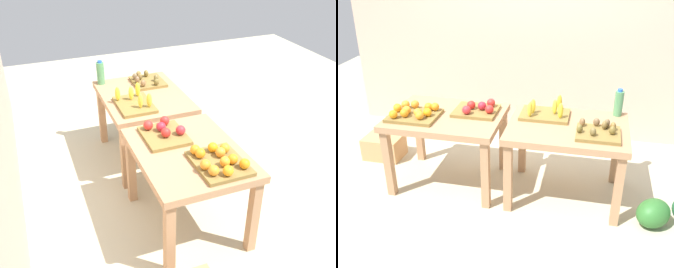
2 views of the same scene
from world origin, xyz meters
TOP-DOWN VIEW (x-y plane):
  - ground_plane at (0.00, 0.00)m, footprint 8.00×8.00m
  - display_table_left at (-0.56, 0.00)m, footprint 1.04×0.80m
  - display_table_right at (0.56, 0.00)m, footprint 1.04×0.80m
  - orange_bin at (-0.82, -0.12)m, footprint 0.44×0.36m
  - apple_bin at (-0.29, 0.10)m, footprint 0.40×0.34m
  - banana_crate at (0.34, 0.15)m, footprint 0.44×0.32m
  - kiwi_bin at (0.82, -0.13)m, footprint 0.37×0.32m
  - water_bottle at (0.98, 0.32)m, footprint 0.08×0.08m
  - watermelon_pile at (1.49, -0.25)m, footprint 0.71×0.47m

SIDE VIEW (x-z plane):
  - ground_plane at x=0.00m, z-range 0.00..0.00m
  - watermelon_pile at x=1.49m, z-range 0.00..0.25m
  - display_table_left at x=-0.56m, z-range 0.26..0.98m
  - display_table_right at x=0.56m, z-range 0.26..0.98m
  - kiwi_bin at x=0.82m, z-range 0.70..0.80m
  - apple_bin at x=-0.29m, z-range 0.70..0.81m
  - banana_crate at x=0.34m, z-range 0.67..0.84m
  - orange_bin at x=-0.82m, z-range 0.71..0.82m
  - water_bottle at x=0.98m, z-range 0.71..0.97m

